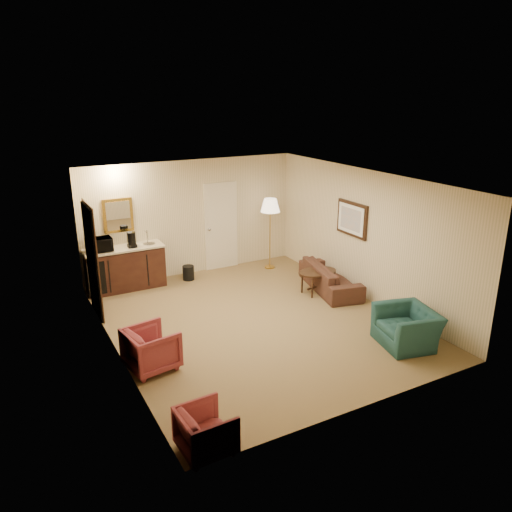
{
  "coord_description": "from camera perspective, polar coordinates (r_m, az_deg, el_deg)",
  "views": [
    {
      "loc": [
        -3.95,
        -7.34,
        4.03
      ],
      "look_at": [
        0.3,
        0.5,
        1.07
      ],
      "focal_mm": 35.0,
      "sensor_mm": 36.0,
      "label": 1
    }
  ],
  "objects": [
    {
      "name": "room_walls",
      "position": [
        9.27,
        -2.94,
        3.9
      ],
      "size": [
        5.02,
        6.01,
        2.61
      ],
      "color": "beige",
      "rests_on": "ground"
    },
    {
      "name": "waste_bin",
      "position": [
        11.25,
        -7.74,
        -1.91
      ],
      "size": [
        0.3,
        0.3,
        0.32
      ],
      "primitive_type": "cylinder",
      "rotation": [
        0.0,
        0.0,
        0.18
      ],
      "color": "black",
      "rests_on": "ground"
    },
    {
      "name": "wetbar_cabinet",
      "position": [
        10.92,
        -14.7,
        -1.34
      ],
      "size": [
        1.64,
        0.58,
        0.92
      ],
      "primitive_type": "cube",
      "color": "#391D12",
      "rests_on": "ground"
    },
    {
      "name": "teal_armchair",
      "position": [
        8.65,
        16.91,
        -7.16
      ],
      "size": [
        0.82,
        1.08,
        0.84
      ],
      "primitive_type": "imported",
      "rotation": [
        0.0,
        0.0,
        -1.8
      ],
      "color": "#1C4845",
      "rests_on": "ground"
    },
    {
      "name": "microwave",
      "position": [
        10.59,
        -17.53,
        1.39
      ],
      "size": [
        0.51,
        0.29,
        0.34
      ],
      "primitive_type": "imported",
      "rotation": [
        0.0,
        0.0,
        0.02
      ],
      "color": "black",
      "rests_on": "wetbar_cabinet"
    },
    {
      "name": "ground",
      "position": [
        9.26,
        -0.14,
        -7.43
      ],
      "size": [
        6.0,
        6.0,
        0.0
      ],
      "primitive_type": "plane",
      "color": "olive",
      "rests_on": "ground"
    },
    {
      "name": "coffee_maker",
      "position": [
        10.69,
        -14.03,
        1.82
      ],
      "size": [
        0.2,
        0.2,
        0.33
      ],
      "primitive_type": "cylinder",
      "rotation": [
        0.0,
        0.0,
        0.18
      ],
      "color": "black",
      "rests_on": "wetbar_cabinet"
    },
    {
      "name": "floor_lamp",
      "position": [
        11.7,
        1.61,
        2.56
      ],
      "size": [
        0.5,
        0.5,
        1.69
      ],
      "primitive_type": "cube",
      "rotation": [
        0.0,
        0.0,
        0.13
      ],
      "color": "gold",
      "rests_on": "ground"
    },
    {
      "name": "sofa",
      "position": [
        10.67,
        8.5,
        -1.92
      ],
      "size": [
        0.95,
        1.95,
        0.73
      ],
      "primitive_type": "imported",
      "rotation": [
        0.0,
        0.0,
        1.34
      ],
      "color": "black",
      "rests_on": "ground"
    },
    {
      "name": "coffee_table",
      "position": [
        10.5,
        7.03,
        -2.94
      ],
      "size": [
        0.88,
        0.63,
        0.48
      ],
      "primitive_type": "cube",
      "rotation": [
        0.0,
        0.0,
        0.08
      ],
      "color": "#321D10",
      "rests_on": "ground"
    },
    {
      "name": "rose_chair_far",
      "position": [
        6.14,
        -5.73,
        -19.05
      ],
      "size": [
        0.59,
        0.62,
        0.62
      ],
      "primitive_type": "imported",
      "rotation": [
        0.0,
        0.0,
        1.61
      ],
      "color": "#963A31",
      "rests_on": "ground"
    },
    {
      "name": "rose_chair_near",
      "position": [
        7.8,
        -11.88,
        -10.12
      ],
      "size": [
        0.77,
        0.81,
        0.73
      ],
      "primitive_type": "imported",
      "rotation": [
        0.0,
        0.0,
        1.74
      ],
      "color": "#963A31",
      "rests_on": "ground"
    }
  ]
}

